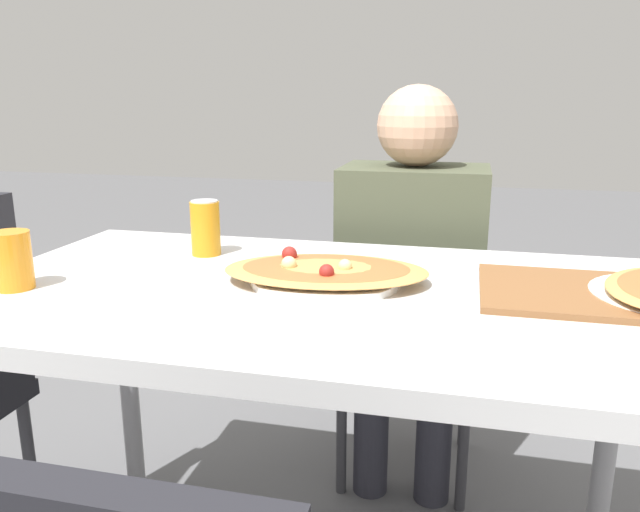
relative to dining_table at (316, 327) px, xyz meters
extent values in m
cube|color=silver|center=(0.00, 0.00, 0.06)|extent=(1.35, 0.76, 0.04)
cylinder|color=#99999E|center=(-0.62, 0.33, -0.33)|extent=(0.05, 0.05, 0.73)
cylinder|color=#99999E|center=(0.62, 0.33, -0.33)|extent=(0.05, 0.05, 0.73)
cube|color=black|center=(0.13, 0.64, -0.26)|extent=(0.40, 0.40, 0.04)
cube|color=black|center=(0.13, 0.83, -0.01)|extent=(0.38, 0.03, 0.46)
cylinder|color=#38383D|center=(0.30, 0.47, -0.49)|extent=(0.03, 0.03, 0.41)
cylinder|color=#38383D|center=(-0.04, 0.47, -0.49)|extent=(0.03, 0.03, 0.41)
cylinder|color=#38383D|center=(0.30, 0.81, -0.49)|extent=(0.03, 0.03, 0.41)
cylinder|color=#38383D|center=(-0.04, 0.81, -0.49)|extent=(0.03, 0.03, 0.41)
cylinder|color=#38383D|center=(-0.76, 0.08, -0.49)|extent=(0.03, 0.03, 0.41)
cylinder|color=#2D2D38|center=(0.22, 0.50, -0.47)|extent=(0.10, 0.10, 0.45)
cylinder|color=#2D2D38|center=(0.04, 0.50, -0.47)|extent=(0.10, 0.10, 0.45)
cube|color=#474C38|center=(0.13, 0.61, 0.00)|extent=(0.39, 0.28, 0.49)
sphere|color=tan|center=(0.13, 0.61, 0.35)|extent=(0.22, 0.22, 0.22)
cylinder|color=white|center=(0.01, 0.04, 0.09)|extent=(0.29, 0.29, 0.01)
ellipsoid|color=tan|center=(0.01, 0.04, 0.10)|extent=(0.43, 0.29, 0.02)
ellipsoid|color=#D16033|center=(0.01, 0.04, 0.11)|extent=(0.35, 0.24, 0.01)
sphere|color=maroon|center=(0.02, -0.02, 0.12)|extent=(0.03, 0.03, 0.03)
sphere|color=maroon|center=(-0.08, 0.09, 0.12)|extent=(0.03, 0.03, 0.03)
sphere|color=beige|center=(0.05, 0.03, 0.12)|extent=(0.03, 0.03, 0.03)
sphere|color=beige|center=(-0.06, 0.02, 0.12)|extent=(0.03, 0.03, 0.03)
cylinder|color=orange|center=(-0.31, 0.19, 0.14)|extent=(0.07, 0.07, 0.12)
cylinder|color=silver|center=(-0.31, 0.19, 0.20)|extent=(0.06, 0.06, 0.00)
cylinder|color=orange|center=(-0.55, -0.14, 0.13)|extent=(0.07, 0.07, 0.11)
cube|color=brown|center=(0.52, 0.07, 0.08)|extent=(0.44, 0.29, 0.01)
camera|label=1|loc=(0.27, -1.10, 0.43)|focal=35.00mm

